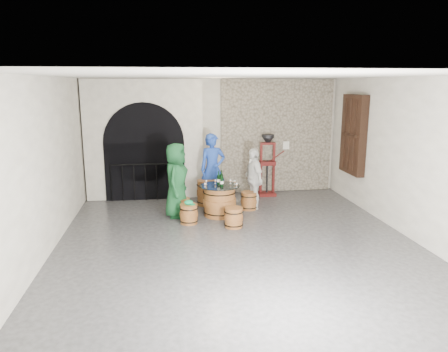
{
  "coord_description": "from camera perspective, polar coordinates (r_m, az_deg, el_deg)",
  "views": [
    {
      "loc": [
        -1.34,
        -7.76,
        3.06
      ],
      "look_at": [
        -0.07,
        1.38,
        1.05
      ],
      "focal_mm": 34.0,
      "sensor_mm": 36.0,
      "label": 1
    }
  ],
  "objects": [
    {
      "name": "tasting_glass_b",
      "position": [
        10.03,
        1.45,
        -0.84
      ],
      "size": [
        0.05,
        0.05,
        0.1
      ],
      "primitive_type": null,
      "color": "#C86B27",
      "rests_on": "barrel_table"
    },
    {
      "name": "wine_bottle_center",
      "position": [
        9.77,
        -0.3,
        -0.69
      ],
      "size": [
        0.08,
        0.08,
        0.32
      ],
      "color": "black",
      "rests_on": "barrel_table"
    },
    {
      "name": "wine_bottle_right",
      "position": [
        10.07,
        -0.33,
        -0.3
      ],
      "size": [
        0.08,
        0.08,
        0.32
      ],
      "color": "black",
      "rests_on": "barrel_table"
    },
    {
      "name": "barrel_stool_left",
      "position": [
        10.04,
        -5.7,
        -4.21
      ],
      "size": [
        0.42,
        0.42,
        0.44
      ],
      "color": "brown",
      "rests_on": "ground"
    },
    {
      "name": "person_blue",
      "position": [
        10.93,
        -1.54,
        0.96
      ],
      "size": [
        0.72,
        0.53,
        1.83
      ],
      "primitive_type": "imported",
      "rotation": [
        0.0,
        0.0,
        0.15
      ],
      "color": "#1C3C9C",
      "rests_on": "ground"
    },
    {
      "name": "tasting_glass_d",
      "position": [
        10.09,
        0.88,
        -0.76
      ],
      "size": [
        0.05,
        0.05,
        0.1
      ],
      "primitive_type": null,
      "color": "#C86B27",
      "rests_on": "barrel_table"
    },
    {
      "name": "stone_facing_panel",
      "position": [
        12.2,
        7.09,
        5.33
      ],
      "size": [
        3.2,
        0.12,
        3.18
      ],
      "primitive_type": "cube",
      "color": "gray",
      "rests_on": "ground"
    },
    {
      "name": "tasting_glass_a",
      "position": [
        9.77,
        -2.57,
        -1.21
      ],
      "size": [
        0.05,
        0.05,
        0.1
      ],
      "primitive_type": null,
      "color": "#C86B27",
      "rests_on": "barrel_table"
    },
    {
      "name": "barrel_stool_right",
      "position": [
        10.56,
        3.38,
        -3.34
      ],
      "size": [
        0.42,
        0.42,
        0.44
      ],
      "color": "brown",
      "rests_on": "ground"
    },
    {
      "name": "tasting_glass_f",
      "position": [
        10.03,
        -2.42,
        -0.84
      ],
      "size": [
        0.05,
        0.05,
        0.1
      ],
      "primitive_type": null,
      "color": "#C86B27",
      "rests_on": "barrel_table"
    },
    {
      "name": "tasting_glass_e",
      "position": [
        9.74,
        1.71,
        -1.24
      ],
      "size": [
        0.05,
        0.05,
        0.1
      ],
      "primitive_type": null,
      "color": "#C86B27",
      "rests_on": "barrel_table"
    },
    {
      "name": "control_box",
      "position": [
        12.22,
        8.29,
        4.13
      ],
      "size": [
        0.18,
        0.1,
        0.22
      ],
      "primitive_type": "cube",
      "color": "silver",
      "rests_on": "wall_back"
    },
    {
      "name": "wall_back",
      "position": [
        11.92,
        -1.41,
        5.26
      ],
      "size": [
        8.0,
        0.0,
        8.0
      ],
      "primitive_type": "plane",
      "rotation": [
        1.57,
        0.0,
        0.0
      ],
      "color": "beige",
      "rests_on": "ground"
    },
    {
      "name": "barrel_stool_far",
      "position": [
        10.89,
        -1.36,
        -2.83
      ],
      "size": [
        0.42,
        0.42,
        0.44
      ],
      "color": "brown",
      "rests_on": "ground"
    },
    {
      "name": "ceiling",
      "position": [
        7.87,
        1.95,
        13.3
      ],
      "size": [
        8.0,
        8.0,
        0.0
      ],
      "primitive_type": "plane",
      "rotation": [
        3.14,
        0.0,
        0.0
      ],
      "color": "beige",
      "rests_on": "wall_back"
    },
    {
      "name": "barrel_stool_near_left",
      "position": [
        9.53,
        -4.75,
        -5.11
      ],
      "size": [
        0.42,
        0.42,
        0.44
      ],
      "color": "brown",
      "rests_on": "ground"
    },
    {
      "name": "wall_front",
      "position": [
        4.25,
        11.13,
        -8.08
      ],
      "size": [
        8.0,
        0.0,
        8.0
      ],
      "primitive_type": "plane",
      "rotation": [
        -1.57,
        0.0,
        0.0
      ],
      "color": "beige",
      "rests_on": "ground"
    },
    {
      "name": "wall_right",
      "position": [
        9.26,
        23.75,
        2.17
      ],
      "size": [
        0.0,
        8.0,
        8.0
      ],
      "primitive_type": "plane",
      "rotation": [
        1.57,
        0.0,
        -1.57
      ],
      "color": "beige",
      "rests_on": "ground"
    },
    {
      "name": "wall_left",
      "position": [
        8.18,
        -23.08,
        1.01
      ],
      "size": [
        0.0,
        8.0,
        8.0
      ],
      "primitive_type": "plane",
      "rotation": [
        1.57,
        0.0,
        1.57
      ],
      "color": "beige",
      "rests_on": "ground"
    },
    {
      "name": "side_barrel",
      "position": [
        10.9,
        -2.4,
        -2.24
      ],
      "size": [
        0.5,
        0.5,
        0.66
      ],
      "rotation": [
        0.0,
        0.0,
        -0.04
      ],
      "color": "brown",
      "rests_on": "ground"
    },
    {
      "name": "green_cap",
      "position": [
        9.45,
        -4.76,
        -3.57
      ],
      "size": [
        0.24,
        0.2,
        0.11
      ],
      "color": "#0C884C",
      "rests_on": "barrel_stool_near_left"
    },
    {
      "name": "corking_press",
      "position": [
        11.74,
        5.87,
        2.1
      ],
      "size": [
        0.7,
        0.39,
        1.71
      ],
      "rotation": [
        0.0,
        0.0,
        -0.02
      ],
      "color": "#50120D",
      "rests_on": "ground"
    },
    {
      "name": "arched_opening",
      "position": [
        11.6,
        -10.65,
        4.77
      ],
      "size": [
        3.1,
        0.6,
        3.19
      ],
      "color": "beige",
      "rests_on": "ground"
    },
    {
      "name": "person_white",
      "position": [
        10.51,
        3.98,
        -0.36
      ],
      "size": [
        0.54,
        0.95,
        1.53
      ],
      "primitive_type": "imported",
      "rotation": [
        0.0,
        0.0,
        -1.37
      ],
      "color": "silver",
      "rests_on": "ground"
    },
    {
      "name": "ground",
      "position": [
        8.45,
        1.79,
        -8.96
      ],
      "size": [
        8.0,
        8.0,
        0.0
      ],
      "primitive_type": "plane",
      "color": "#2F2F32",
      "rests_on": "ground"
    },
    {
      "name": "shuttered_window",
      "position": [
        11.27,
        16.98,
        5.34
      ],
      "size": [
        0.23,
        1.1,
        2.0
      ],
      "color": "black",
      "rests_on": "wall_right"
    },
    {
      "name": "tasting_glass_c",
      "position": [
        10.1,
        -1.18,
        -0.74
      ],
      "size": [
        0.05,
        0.05,
        0.1
      ],
      "primitive_type": null,
      "color": "#C86B27",
      "rests_on": "barrel_table"
    },
    {
      "name": "person_green",
      "position": [
        9.88,
        -6.43,
        -0.59
      ],
      "size": [
        0.76,
        0.97,
        1.74
      ],
      "primitive_type": "imported",
      "rotation": [
        0.0,
        0.0,
        1.31
      ],
      "color": "#134622",
      "rests_on": "ground"
    },
    {
      "name": "wine_bottle_left",
      "position": [
        9.97,
        -0.72,
        -0.44
      ],
      "size": [
        0.08,
        0.08,
        0.32
      ],
      "color": "black",
      "rests_on": "barrel_table"
    },
    {
      "name": "barrel_stool_near_right",
      "position": [
        9.25,
        1.31,
        -5.6
      ],
      "size": [
        0.42,
        0.42,
        0.44
      ],
      "color": "brown",
      "rests_on": "ground"
    },
    {
      "name": "barrel_table",
      "position": [
        10.0,
        -0.6,
        -3.34
      ],
      "size": [
        0.95,
        0.95,
        0.73
      ],
      "color": "brown",
      "rests_on": "ground"
    }
  ]
}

